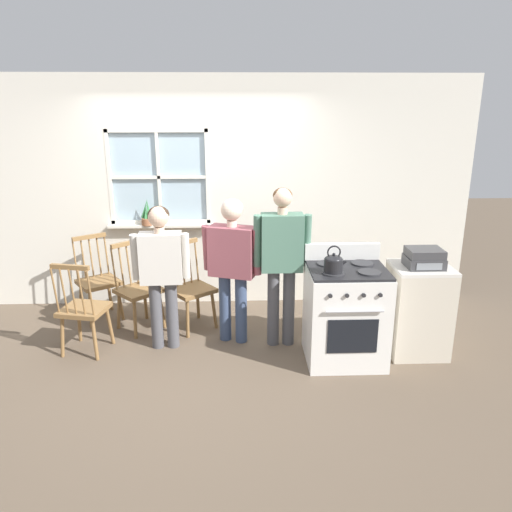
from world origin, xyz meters
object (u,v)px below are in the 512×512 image
(stove, at_px, (345,314))
(kettle, at_px, (334,263))
(chair_near_wall, at_px, (191,289))
(person_elderly_left, at_px, (161,265))
(person_teen_center, at_px, (232,257))
(potted_plant, at_px, (147,217))
(person_adult_right, at_px, (282,254))
(chair_center_cluster, at_px, (98,282))
(chair_near_stove, at_px, (83,310))
(stereo, at_px, (424,258))
(side_counter, at_px, (418,310))
(chair_by_window, at_px, (138,290))

(stove, distance_m, kettle, 0.59)
(chair_near_wall, height_order, person_elderly_left, person_elderly_left)
(person_teen_center, height_order, potted_plant, person_teen_center)
(person_adult_right, bearing_deg, stove, -30.41)
(stove, bearing_deg, person_adult_right, 150.14)
(person_elderly_left, bearing_deg, person_teen_center, 7.18)
(chair_center_cluster, relative_size, person_elderly_left, 0.66)
(chair_center_cluster, distance_m, kettle, 2.77)
(chair_near_wall, distance_m, stove, 1.71)
(chair_near_stove, bearing_deg, kettle, -176.51)
(chair_near_wall, relative_size, stereo, 2.83)
(potted_plant, height_order, side_counter, potted_plant)
(person_elderly_left, bearing_deg, stereo, -7.58)
(person_elderly_left, xyz_separation_m, person_teen_center, (0.69, 0.12, 0.04))
(person_elderly_left, bearing_deg, stove, -12.58)
(side_counter, bearing_deg, potted_plant, 154.75)
(kettle, bearing_deg, stereo, 13.79)
(chair_near_stove, bearing_deg, side_counter, -169.85)
(side_counter, bearing_deg, chair_near_stove, 177.71)
(stove, bearing_deg, chair_near_stove, 174.55)
(chair_near_stove, relative_size, person_adult_right, 0.59)
(chair_by_window, relative_size, kettle, 3.89)
(person_teen_center, bearing_deg, chair_near_stove, -153.51)
(chair_by_window, height_order, person_teen_center, person_teen_center)
(chair_center_cluster, xyz_separation_m, person_elderly_left, (0.84, -0.73, 0.44))
(kettle, relative_size, side_counter, 0.27)
(person_elderly_left, bearing_deg, potted_plant, 103.05)
(chair_by_window, distance_m, person_adult_right, 1.67)
(stereo, bearing_deg, person_elderly_left, 174.89)
(person_adult_right, relative_size, stereo, 4.76)
(kettle, distance_m, side_counter, 1.10)
(kettle, relative_size, stereo, 0.73)
(chair_near_wall, distance_m, side_counter, 2.36)
(chair_near_stove, xyz_separation_m, person_adult_right, (1.95, 0.09, 0.52))
(chair_center_cluster, height_order, stove, stove)
(stove, height_order, kettle, kettle)
(person_elderly_left, relative_size, person_teen_center, 0.97)
(potted_plant, bearing_deg, stove, -34.75)
(stove, distance_m, side_counter, 0.75)
(chair_by_window, bearing_deg, person_teen_center, -61.57)
(chair_near_stove, height_order, person_elderly_left, person_elderly_left)
(side_counter, bearing_deg, chair_center_cluster, 164.33)
(chair_near_wall, height_order, chair_near_stove, same)
(person_teen_center, bearing_deg, side_counter, 9.11)
(chair_by_window, distance_m, stereo, 2.97)
(stereo, bearing_deg, chair_near_stove, 177.35)
(person_teen_center, xyz_separation_m, person_adult_right, (0.49, -0.10, 0.05))
(potted_plant, bearing_deg, chair_by_window, -92.70)
(person_elderly_left, xyz_separation_m, side_counter, (2.50, -0.20, -0.43))
(person_teen_center, height_order, side_counter, person_teen_center)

